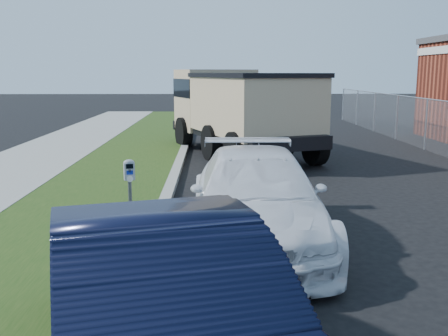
{
  "coord_description": "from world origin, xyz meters",
  "views": [
    {
      "loc": [
        -1.61,
        -8.41,
        2.72
      ],
      "look_at": [
        -1.4,
        1.0,
        1.0
      ],
      "focal_mm": 42.0,
      "sensor_mm": 36.0,
      "label": 1
    }
  ],
  "objects_px": {
    "dump_truck": "(238,107)",
    "parking_meter": "(130,181)",
    "white_wagon": "(256,198)",
    "navy_sedan": "(166,323)"
  },
  "relations": [
    {
      "from": "dump_truck",
      "to": "parking_meter",
      "type": "bearing_deg",
      "value": -122.88
    },
    {
      "from": "dump_truck",
      "to": "navy_sedan",
      "type": "bearing_deg",
      "value": -115.14
    },
    {
      "from": "navy_sedan",
      "to": "dump_truck",
      "type": "bearing_deg",
      "value": 68.52
    },
    {
      "from": "white_wagon",
      "to": "navy_sedan",
      "type": "distance_m",
      "value": 4.47
    },
    {
      "from": "dump_truck",
      "to": "white_wagon",
      "type": "bearing_deg",
      "value": -111.03
    },
    {
      "from": "parking_meter",
      "to": "navy_sedan",
      "type": "height_order",
      "value": "navy_sedan"
    },
    {
      "from": "white_wagon",
      "to": "navy_sedan",
      "type": "height_order",
      "value": "navy_sedan"
    },
    {
      "from": "parking_meter",
      "to": "dump_truck",
      "type": "bearing_deg",
      "value": 60.89
    },
    {
      "from": "white_wagon",
      "to": "navy_sedan",
      "type": "relative_size",
      "value": 1.06
    },
    {
      "from": "navy_sedan",
      "to": "parking_meter",
      "type": "bearing_deg",
      "value": 85.97
    }
  ]
}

